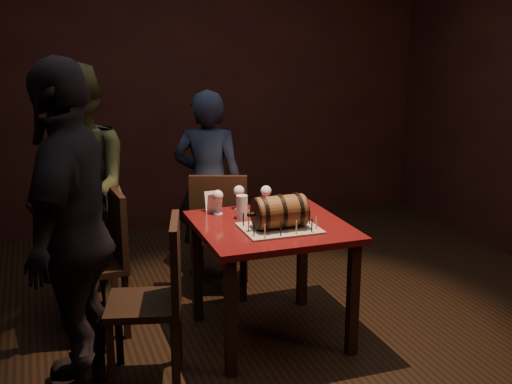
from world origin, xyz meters
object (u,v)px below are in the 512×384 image
wine_glass_mid (239,192)px  chair_left_rear (104,254)px  person_left_front (72,234)px  pint_of_ale (242,207)px  person_left_rear (78,192)px  barrel_cake (280,212)px  wine_glass_left (218,197)px  chair_back (220,228)px  pub_table (271,241)px  wine_glass_right (266,192)px  person_back (208,185)px  chair_left_front (158,292)px

wine_glass_mid → chair_left_rear: bearing=176.2°
person_left_front → pint_of_ale: bearing=133.5°
pint_of_ale → person_left_rear: bearing=147.6°
barrel_cake → wine_glass_left: size_ratio=2.23×
chair_left_rear → barrel_cake: bearing=-28.9°
chair_back → wine_glass_mid: bearing=-82.9°
wine_glass_left → pub_table: bearing=-50.7°
wine_glass_right → person_back: (-0.17, 0.82, -0.13)m
pint_of_ale → chair_left_front: chair_left_front is taller
wine_glass_left → person_left_front: bearing=-148.7°
pub_table → wine_glass_left: bearing=129.3°
wine_glass_left → person_back: size_ratio=0.11×
person_left_rear → wine_glass_right: bearing=59.4°
chair_left_rear → person_left_front: 0.82m
pub_table → wine_glass_left: wine_glass_left is taller
chair_back → chair_left_front: (-0.63, -0.98, 0.00)m
chair_left_rear → person_left_rear: 0.49m
person_left_rear → person_left_front: bearing=-14.6°
wine_glass_right → person_back: bearing=102.0°
wine_glass_mid → chair_left_rear: 0.95m
person_left_rear → person_left_front: person_left_front is taller
wine_glass_right → person_left_front: bearing=-155.6°
wine_glass_left → chair_left_rear: size_ratio=0.17×
wine_glass_mid → chair_back: chair_back is taller
barrel_cake → chair_left_rear: barrel_cake is taller
pub_table → chair_left_front: 0.81m
wine_glass_right → person_left_rear: bearing=158.5°
chair_left_rear → person_left_front: (-0.21, -0.69, 0.38)m
wine_glass_left → chair_left_front: bearing=-131.2°
chair_left_front → wine_glass_mid: bearing=43.8°
chair_back → person_left_rear: bearing=176.0°
person_left_front → wine_glass_left: bearing=142.6°
chair_left_front → person_left_front: size_ratio=0.52×
chair_back → person_left_rear: (-0.96, 0.07, 0.33)m
chair_back → chair_left_front: bearing=-122.8°
wine_glass_mid → wine_glass_right: 0.18m
chair_left_rear → chair_left_front: bearing=-72.9°
pint_of_ale → person_left_front: (-1.05, -0.43, 0.08)m
wine_glass_right → chair_left_front: size_ratio=0.17×
wine_glass_mid → wine_glass_right: (0.17, -0.06, 0.00)m
wine_glass_left → wine_glass_right: bearing=1.1°
barrel_cake → chair_back: bearing=99.6°
chair_left_front → person_left_rear: bearing=107.4°
barrel_cake → person_left_rear: size_ratio=0.21×
chair_left_front → person_left_front: 0.57m
pub_table → person_left_rear: person_left_rear is taller
barrel_cake → person_left_front: bearing=-172.9°
pub_table → barrel_cake: (0.01, -0.12, 0.22)m
wine_glass_mid → person_left_rear: bearing=158.1°
wine_glass_right → chair_back: chair_back is taller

